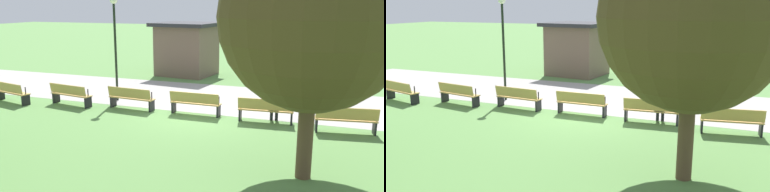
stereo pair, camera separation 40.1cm
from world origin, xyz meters
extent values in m
plane|color=#5B8C47|center=(0.00, 0.00, 0.00)|extent=(120.00, 120.00, 0.00)
cube|color=#A39E99|center=(0.00, 2.94, 0.00)|extent=(30.53, 5.48, 0.01)
cube|color=tan|center=(-7.87, -0.91, 0.45)|extent=(1.96, 0.86, 0.04)
cube|color=tan|center=(-7.92, -1.10, 0.69)|extent=(1.88, 0.54, 0.40)
cube|color=black|center=(-8.74, -0.70, 0.21)|extent=(0.14, 0.38, 0.43)
cylinder|color=black|center=(-8.74, -0.68, 0.61)|extent=(0.05, 0.05, 0.30)
cube|color=black|center=(-7.00, -1.11, 0.21)|extent=(0.14, 0.38, 0.43)
cylinder|color=black|center=(-7.00, -1.09, 0.61)|extent=(0.05, 0.05, 0.30)
cube|color=tan|center=(-5.27, -0.40, 0.45)|extent=(1.95, 0.73, 0.04)
cube|color=tan|center=(-5.30, -0.60, 0.69)|extent=(1.90, 0.39, 0.40)
cube|color=black|center=(-6.16, -0.27, 0.21)|extent=(0.12, 0.38, 0.43)
cylinder|color=black|center=(-6.16, -0.25, 0.61)|extent=(0.05, 0.05, 0.30)
cube|color=black|center=(-4.39, -0.54, 0.21)|extent=(0.12, 0.38, 0.43)
cylinder|color=black|center=(-4.39, -0.52, 0.61)|extent=(0.05, 0.05, 0.30)
cube|color=tan|center=(-2.64, -0.10, 0.45)|extent=(1.94, 0.58, 0.04)
cube|color=tan|center=(-2.66, -0.30, 0.69)|extent=(1.91, 0.25, 0.40)
cube|color=black|center=(-3.54, -0.03, 0.21)|extent=(0.09, 0.38, 0.43)
cylinder|color=black|center=(-3.54, -0.01, 0.61)|extent=(0.05, 0.05, 0.30)
cube|color=black|center=(-1.75, -0.17, 0.21)|extent=(0.09, 0.38, 0.43)
cylinder|color=black|center=(-1.75, -0.15, 0.61)|extent=(0.05, 0.05, 0.30)
cube|color=tan|center=(0.00, 0.00, 0.45)|extent=(1.91, 0.44, 0.04)
cube|color=tan|center=(0.00, -0.20, 0.69)|extent=(1.91, 0.10, 0.40)
cube|color=black|center=(-0.89, 0.00, 0.21)|extent=(0.06, 0.37, 0.43)
cylinder|color=black|center=(-0.89, 0.02, 0.61)|extent=(0.04, 0.04, 0.30)
cube|color=black|center=(0.89, 0.00, 0.21)|extent=(0.06, 0.37, 0.43)
cylinder|color=black|center=(0.89, 0.02, 0.61)|extent=(0.04, 0.04, 0.30)
cube|color=tan|center=(2.64, -0.10, 0.45)|extent=(1.94, 0.58, 0.04)
cube|color=tan|center=(2.66, -0.30, 0.69)|extent=(1.91, 0.25, 0.40)
cube|color=black|center=(1.75, -0.17, 0.21)|extent=(0.09, 0.38, 0.43)
cylinder|color=black|center=(1.75, -0.15, 0.61)|extent=(0.05, 0.05, 0.30)
cube|color=black|center=(3.54, -0.03, 0.21)|extent=(0.09, 0.38, 0.43)
cylinder|color=black|center=(3.54, -0.01, 0.61)|extent=(0.05, 0.05, 0.30)
cube|color=tan|center=(5.27, -0.40, 0.45)|extent=(1.95, 0.73, 0.04)
cube|color=tan|center=(5.30, -0.60, 0.69)|extent=(1.90, 0.39, 0.40)
cube|color=black|center=(4.39, -0.54, 0.21)|extent=(0.12, 0.38, 0.43)
cylinder|color=black|center=(4.39, -0.52, 0.61)|extent=(0.05, 0.05, 0.30)
cube|color=black|center=(6.16, -0.27, 0.21)|extent=(0.12, 0.38, 0.43)
cylinder|color=black|center=(6.16, -0.25, 0.61)|extent=(0.05, 0.05, 0.30)
cube|color=navy|center=(2.91, -0.10, 0.70)|extent=(0.33, 0.22, 0.50)
sphere|color=tan|center=(2.91, -0.08, 1.09)|extent=(0.22, 0.22, 0.22)
cylinder|color=#23232D|center=(2.81, 0.07, 0.43)|extent=(0.16, 0.37, 0.13)
cylinder|color=#23232D|center=(2.80, 0.25, 0.21)|extent=(0.12, 0.12, 0.43)
cylinder|color=#23232D|center=(2.99, 0.09, 0.43)|extent=(0.16, 0.37, 0.13)
cylinder|color=#23232D|center=(2.98, 0.27, 0.21)|extent=(0.12, 0.12, 0.43)
cylinder|color=brown|center=(4.35, -4.43, 1.21)|extent=(0.37, 0.37, 2.41)
sphere|color=#4C3D1E|center=(4.35, -4.43, 3.80)|extent=(4.27, 4.27, 4.27)
cylinder|color=black|center=(-3.96, 1.01, 2.04)|extent=(0.10, 0.10, 4.08)
sphere|color=white|center=(-3.96, 1.01, 4.22)|extent=(0.32, 0.32, 0.32)
cube|color=brown|center=(-3.47, 8.07, 1.40)|extent=(3.21, 3.01, 2.81)
cube|color=#28282D|center=(-3.47, 8.07, 2.91)|extent=(3.76, 3.57, 0.20)
camera|label=1|loc=(5.06, -13.98, 4.11)|focal=38.28mm
camera|label=2|loc=(5.43, -13.84, 4.11)|focal=38.28mm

